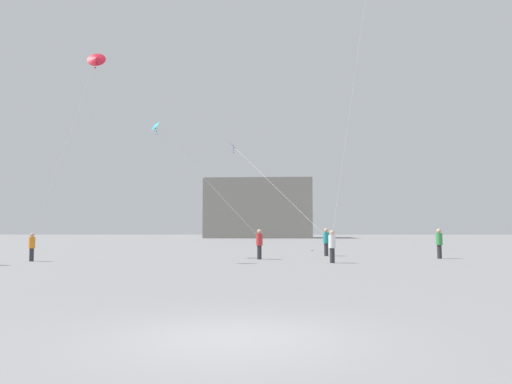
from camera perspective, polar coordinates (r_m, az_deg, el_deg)
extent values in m
plane|color=slate|center=(8.68, -2.55, -16.34)|extent=(300.00, 300.00, 0.00)
cylinder|color=#2D2D33|center=(30.84, -24.33, -6.57)|extent=(0.24, 0.24, 0.73)
cylinder|color=orange|center=(30.82, -24.29, -5.31)|extent=(0.35, 0.35, 0.63)
sphere|color=tan|center=(30.81, -24.27, -4.50)|extent=(0.24, 0.24, 0.24)
cylinder|color=#2D2D33|center=(32.67, 20.28, -6.44)|extent=(0.27, 0.27, 0.83)
cylinder|color=#388C47|center=(32.65, 20.24, -5.08)|extent=(0.40, 0.40, 0.73)
sphere|color=tan|center=(32.64, 20.22, -4.20)|extent=(0.27, 0.27, 0.27)
cylinder|color=#2D2D33|center=(33.99, 8.05, -6.56)|extent=(0.28, 0.28, 0.85)
cylinder|color=teal|center=(33.97, 8.04, -5.23)|extent=(0.40, 0.40, 0.74)
sphere|color=tan|center=(33.97, 8.03, -4.37)|extent=(0.28, 0.28, 0.28)
cylinder|color=#2D2D33|center=(27.10, 8.73, -7.20)|extent=(0.26, 0.26, 0.80)
cylinder|color=white|center=(27.07, 8.71, -5.63)|extent=(0.38, 0.38, 0.69)
sphere|color=tan|center=(27.06, 8.70, -4.62)|extent=(0.26, 0.26, 0.26)
cylinder|color=#2D2D33|center=(30.01, 0.38, -6.94)|extent=(0.27, 0.27, 0.82)
cylinder|color=red|center=(29.99, 0.38, -5.48)|extent=(0.39, 0.39, 0.71)
sphere|color=tan|center=(29.98, 0.38, -4.55)|extent=(0.27, 0.27, 0.27)
cylinder|color=silver|center=(25.84, 10.64, 8.71)|extent=(1.38, 4.00, 12.56)
pyramid|color=purple|center=(42.96, -2.59, 5.31)|extent=(0.79, 1.38, 0.64)
sphere|color=purple|center=(42.79, -2.60, 5.03)|extent=(0.10, 0.10, 0.10)
sphere|color=purple|center=(42.61, -2.59, 4.78)|extent=(0.10, 0.10, 0.10)
sphere|color=purple|center=(42.44, -2.58, 4.53)|extent=(0.10, 0.10, 0.10)
cylinder|color=silver|center=(38.15, 2.09, 0.71)|extent=(6.89, 8.56, 7.64)
cone|color=#1EB2C6|center=(33.02, -11.51, 7.47)|extent=(0.84, 0.90, 0.63)
sphere|color=#1EB2C6|center=(32.85, -11.43, 7.15)|extent=(0.10, 0.10, 0.10)
sphere|color=#1EB2C6|center=(32.68, -11.35, 6.84)|extent=(0.10, 0.10, 0.10)
sphere|color=#1EB2C6|center=(32.51, -11.27, 6.52)|extent=(0.10, 0.10, 0.10)
cylinder|color=silver|center=(31.14, -5.84, 1.43)|extent=(6.78, 1.57, 7.18)
cone|color=red|center=(29.73, -17.84, 14.33)|extent=(1.08, 0.73, 0.94)
sphere|color=red|center=(29.54, -17.88, 14.03)|extent=(0.10, 0.10, 0.10)
sphere|color=red|center=(29.34, -17.91, 13.73)|extent=(0.10, 0.10, 0.10)
sphere|color=red|center=(29.14, -17.94, 13.42)|extent=(0.10, 0.10, 0.10)
cylinder|color=silver|center=(29.81, -21.16, 4.58)|extent=(3.84, 1.24, 9.90)
cube|color=gray|center=(103.13, 0.38, -1.97)|extent=(21.84, 15.32, 11.85)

